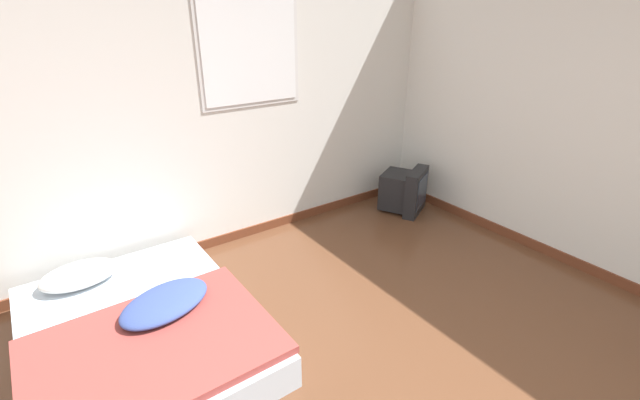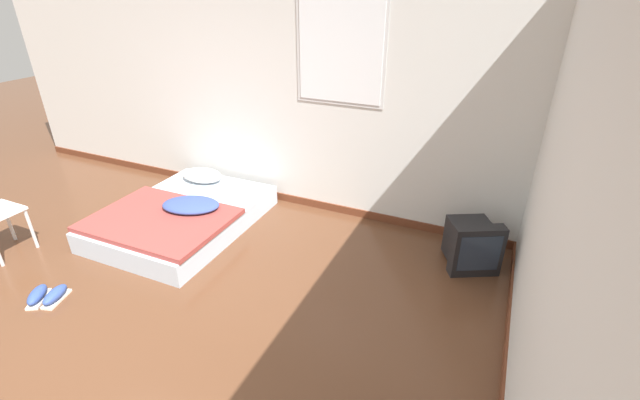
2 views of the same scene
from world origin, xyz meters
name	(u,v)px [view 2 (image 2 of 2)]	position (x,y,z in m)	size (l,w,h in m)	color
ground_plane	(72,367)	(0.00, 0.00, 0.00)	(20.00, 20.00, 0.00)	brown
wall_back	(272,93)	(0.01, 2.89, 1.29)	(7.91, 0.08, 2.60)	silver
wall_right	(571,371)	(2.78, 0.00, 1.29)	(0.08, 8.13, 2.60)	silver
mattress_bed	(182,215)	(-0.58, 1.86, 0.14)	(1.38, 1.78, 0.37)	silver
crt_tv	(471,244)	(2.35, 2.39, 0.23)	(0.56, 0.57, 0.49)	black
sneaker_pair	(46,295)	(-0.81, 0.41, 0.05)	(0.34, 0.34, 0.10)	silver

